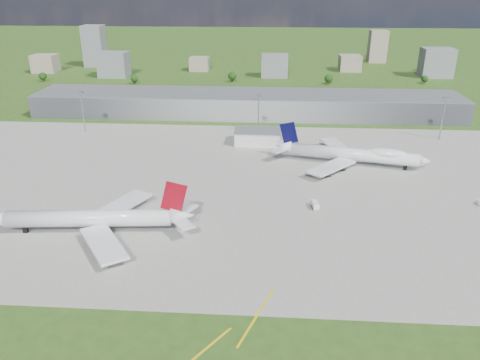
# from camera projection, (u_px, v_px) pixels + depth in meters

# --- Properties ---
(ground) EXTENTS (1400.00, 1400.00, 0.00)m
(ground) POSITION_uv_depth(u_px,v_px,m) (245.00, 120.00, 323.44)
(ground) COLOR #2D4D18
(ground) RESTS_ON ground
(apron) EXTENTS (360.00, 190.00, 0.08)m
(apron) POSITION_uv_depth(u_px,v_px,m) (253.00, 184.00, 221.89)
(apron) COLOR gray
(apron) RESTS_ON ground
(terminal) EXTENTS (300.00, 42.00, 15.00)m
(terminal) POSITION_uv_depth(u_px,v_px,m) (247.00, 104.00, 334.25)
(terminal) COLOR gray
(terminal) RESTS_ON ground
(ops_building) EXTENTS (26.00, 16.00, 8.00)m
(ops_building) POSITION_uv_depth(u_px,v_px,m) (257.00, 137.00, 275.38)
(ops_building) COLOR silver
(ops_building) RESTS_ON ground
(mast_west) EXTENTS (3.50, 2.00, 25.90)m
(mast_west) POSITION_uv_depth(u_px,v_px,m) (82.00, 105.00, 290.59)
(mast_west) COLOR gray
(mast_west) RESTS_ON ground
(mast_center) EXTENTS (3.50, 2.00, 25.90)m
(mast_center) POSITION_uv_depth(u_px,v_px,m) (259.00, 108.00, 283.75)
(mast_center) COLOR gray
(mast_center) RESTS_ON ground
(mast_east) EXTENTS (3.50, 2.00, 25.90)m
(mast_east) POSITION_uv_depth(u_px,v_px,m) (444.00, 111.00, 276.91)
(mast_east) COLOR gray
(mast_east) RESTS_ON ground
(airliner_red_twin) EXTENTS (76.45, 59.35, 20.97)m
(airliner_red_twin) POSITION_uv_depth(u_px,v_px,m) (97.00, 219.00, 177.34)
(airliner_red_twin) COLOR white
(airliner_red_twin) RESTS_ON ground
(airliner_blue_quad) EXTENTS (78.50, 60.66, 20.68)m
(airliner_blue_quad) POSITION_uv_depth(u_px,v_px,m) (353.00, 154.00, 242.70)
(airliner_blue_quad) COLOR white
(airliner_blue_quad) RESTS_ON ground
(tug_yellow) EXTENTS (4.19, 4.18, 1.86)m
(tug_yellow) POSITION_uv_depth(u_px,v_px,m) (120.00, 221.00, 185.39)
(tug_yellow) COLOR #C6A60B
(tug_yellow) RESTS_ON ground
(van_white_near) EXTENTS (3.35, 6.00, 2.85)m
(van_white_near) POSITION_uv_depth(u_px,v_px,m) (315.00, 205.00, 197.75)
(van_white_near) COLOR white
(van_white_near) RESTS_ON ground
(bldg_far_w) EXTENTS (24.00, 20.00, 18.00)m
(bldg_far_w) POSITION_uv_depth(u_px,v_px,m) (45.00, 63.00, 489.53)
(bldg_far_w) COLOR gray
(bldg_far_w) RESTS_ON ground
(bldg_w) EXTENTS (28.00, 22.00, 24.00)m
(bldg_w) POSITION_uv_depth(u_px,v_px,m) (114.00, 64.00, 465.03)
(bldg_w) COLOR slate
(bldg_w) RESTS_ON ground
(bldg_cw) EXTENTS (20.00, 18.00, 14.00)m
(bldg_cw) POSITION_uv_depth(u_px,v_px,m) (199.00, 64.00, 498.72)
(bldg_cw) COLOR gray
(bldg_cw) RESTS_ON ground
(bldg_c) EXTENTS (26.00, 20.00, 22.00)m
(bldg_c) POSITION_uv_depth(u_px,v_px,m) (275.00, 66.00, 464.65)
(bldg_c) COLOR slate
(bldg_c) RESTS_ON ground
(bldg_ce) EXTENTS (22.00, 24.00, 16.00)m
(bldg_ce) POSITION_uv_depth(u_px,v_px,m) (350.00, 63.00, 497.55)
(bldg_ce) COLOR gray
(bldg_ce) RESTS_ON ground
(bldg_e) EXTENTS (30.00, 22.00, 28.00)m
(bldg_e) POSITION_uv_depth(u_px,v_px,m) (436.00, 63.00, 462.69)
(bldg_e) COLOR slate
(bldg_e) RESTS_ON ground
(bldg_tall_w) EXTENTS (22.00, 20.00, 44.00)m
(bldg_tall_w) POSITION_uv_depth(u_px,v_px,m) (95.00, 46.00, 518.63)
(bldg_tall_w) COLOR slate
(bldg_tall_w) RESTS_ON ground
(bldg_tall_e) EXTENTS (20.00, 18.00, 36.00)m
(bldg_tall_e) POSITION_uv_depth(u_px,v_px,m) (378.00, 46.00, 546.17)
(bldg_tall_e) COLOR gray
(bldg_tall_e) RESTS_ON ground
(tree_far_w) EXTENTS (7.20, 7.20, 8.80)m
(tree_far_w) POSITION_uv_depth(u_px,v_px,m) (43.00, 76.00, 443.92)
(tree_far_w) COLOR #382314
(tree_far_w) RESTS_ON ground
(tree_w) EXTENTS (6.75, 6.75, 8.25)m
(tree_w) POSITION_uv_depth(u_px,v_px,m) (134.00, 79.00, 433.86)
(tree_w) COLOR #382314
(tree_w) RESTS_ON ground
(tree_c) EXTENTS (8.10, 8.10, 9.90)m
(tree_c) POSITION_uv_depth(u_px,v_px,m) (232.00, 76.00, 441.65)
(tree_c) COLOR #382314
(tree_c) RESTS_ON ground
(tree_e) EXTENTS (7.65, 7.65, 9.35)m
(tree_e) POSITION_uv_depth(u_px,v_px,m) (329.00, 79.00, 431.59)
(tree_e) COLOR #382314
(tree_e) RESTS_ON ground
(tree_far_e) EXTENTS (6.30, 6.30, 7.70)m
(tree_far_e) POSITION_uv_depth(u_px,v_px,m) (425.00, 79.00, 435.55)
(tree_far_e) COLOR #382314
(tree_far_e) RESTS_ON ground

